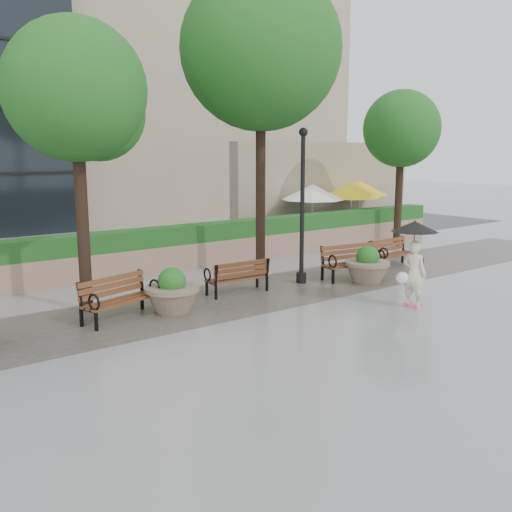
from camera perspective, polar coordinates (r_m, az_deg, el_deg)
ground at (r=12.38m, az=7.28°, el=-6.71°), size 100.00×100.00×0.00m
cobble_strip at (r=14.59m, az=-0.98°, el=-3.95°), size 28.00×3.20×0.01m
hedge_wall at (r=17.77m, az=-8.60°, el=0.73°), size 24.00×0.80×1.35m
cafe_wall at (r=25.68m, az=7.03°, el=6.75°), size 10.00×0.60×4.00m
cafe_hedge at (r=23.94m, az=9.74°, el=2.68°), size 8.00×0.50×0.90m
asphalt_street at (r=21.44m, az=-13.67°, el=0.42°), size 40.00×7.00×0.00m
bldg_stone at (r=36.92m, az=-7.15°, el=20.34°), size 18.00×10.00×20.00m
bench_1 at (r=12.82m, az=-13.43°, el=-5.01°), size 1.87×1.15×0.94m
bench_2 at (r=14.72m, az=-1.86°, el=-2.79°), size 1.67×0.73×0.88m
bench_3 at (r=16.61m, az=9.57°, el=-1.30°), size 1.91×0.97×0.98m
bench_4 at (r=18.60m, az=13.59°, el=-0.27°), size 1.68×0.74×0.88m
planter_left at (r=13.15m, az=-8.37°, el=-3.87°), size 1.24×1.24×1.04m
planter_right at (r=16.23m, az=11.05°, el=-1.20°), size 1.25×1.25×1.05m
lamppost at (r=15.68m, az=4.64°, el=3.99°), size 0.28×0.28×4.25m
tree_0 at (r=13.57m, az=-17.09°, el=14.94°), size 3.24×3.11×6.50m
tree_1 at (r=16.71m, az=0.75°, el=19.35°), size 4.44×4.44×8.60m
tree_2 at (r=22.91m, az=14.44°, el=11.90°), size 3.07×2.91×5.91m
patio_umb_white at (r=23.05m, az=5.69°, el=6.33°), size 2.50×2.50×2.30m
patio_umb_yellow_a at (r=24.27m, az=9.50°, el=6.45°), size 2.50×2.50×2.30m
patio_umb_yellow_b at (r=25.88m, az=10.30°, el=6.67°), size 2.50×2.50×2.30m
pedestrian at (r=13.79m, az=15.54°, el=0.05°), size 1.10×1.10×2.03m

